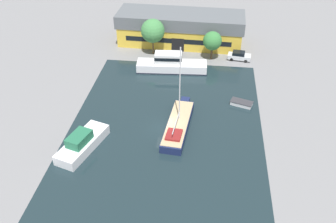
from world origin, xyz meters
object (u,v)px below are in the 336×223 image
at_px(warehouse_building, 180,28).
at_px(parked_car, 239,56).
at_px(quay_tree_near_building, 153,31).
at_px(cabin_boat, 82,143).
at_px(sailboat_moored, 178,124).
at_px(motor_cruiser, 171,64).
at_px(small_dinghy, 242,103).
at_px(quay_tree_by_water, 212,41).

relative_size(warehouse_building, parked_car, 5.68).
height_order(quay_tree_near_building, cabin_boat, quay_tree_near_building).
bearing_deg(sailboat_moored, motor_cruiser, 104.85).
bearing_deg(small_dinghy, warehouse_building, -133.01).
relative_size(warehouse_building, cabin_boat, 2.78).
xyz_separation_m(parked_car, motor_cruiser, (-12.06, -5.61, 0.41)).
bearing_deg(motor_cruiser, small_dinghy, -132.18).
xyz_separation_m(warehouse_building, small_dinghy, (11.39, -21.23, -2.80)).
height_order(quay_tree_by_water, cabin_boat, quay_tree_by_water).
bearing_deg(sailboat_moored, quay_tree_near_building, 111.95).
height_order(warehouse_building, quay_tree_by_water, warehouse_building).
height_order(quay_tree_near_building, motor_cruiser, quay_tree_near_building).
relative_size(sailboat_moored, motor_cruiser, 0.99).
distance_m(quay_tree_by_water, sailboat_moored, 22.34).
xyz_separation_m(warehouse_building, sailboat_moored, (2.34, -28.19, -2.46)).
xyz_separation_m(quay_tree_near_building, parked_car, (16.14, -0.63, -3.80)).
bearing_deg(motor_cruiser, warehouse_building, -6.45).
height_order(quay_tree_by_water, motor_cruiser, quay_tree_by_water).
height_order(sailboat_moored, motor_cruiser, sailboat_moored).
bearing_deg(quay_tree_by_water, cabin_boat, -120.11).
bearing_deg(cabin_boat, quay_tree_by_water, 77.45).
xyz_separation_m(parked_car, cabin_boat, (-21.10, -27.90, 0.15)).
xyz_separation_m(sailboat_moored, motor_cruiser, (-2.90, 16.46, 0.55)).
xyz_separation_m(quay_tree_near_building, motor_cruiser, (4.08, -6.24, -3.39)).
bearing_deg(motor_cruiser, quay_tree_by_water, -56.38).
relative_size(sailboat_moored, cabin_boat, 1.39).
distance_m(warehouse_building, parked_car, 13.23).
xyz_separation_m(warehouse_building, parked_car, (11.50, -6.12, -2.32)).
bearing_deg(parked_car, small_dinghy, 7.00).
bearing_deg(cabin_boat, warehouse_building, 91.79).
bearing_deg(motor_cruiser, parked_car, -68.75).
xyz_separation_m(parked_car, sailboat_moored, (-9.16, -22.08, -0.14)).
height_order(quay_tree_by_water, parked_car, quay_tree_by_water).
bearing_deg(small_dinghy, cabin_boat, -39.87).
distance_m(parked_car, motor_cruiser, 13.31).
height_order(sailboat_moored, small_dinghy, sailboat_moored).
bearing_deg(parked_car, cabin_boat, -29.68).
bearing_deg(small_dinghy, quay_tree_near_building, -115.69).
bearing_deg(warehouse_building, quay_tree_near_building, -128.48).
distance_m(warehouse_building, quay_tree_near_building, 7.34).
bearing_deg(cabin_boat, sailboat_moored, 43.56).
bearing_deg(quay_tree_by_water, small_dinghy, -71.37).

